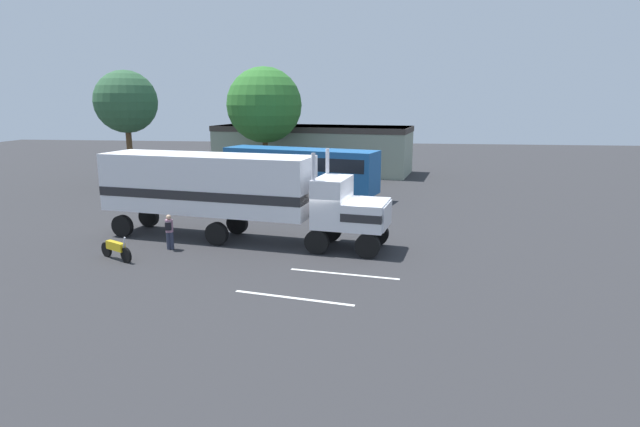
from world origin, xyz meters
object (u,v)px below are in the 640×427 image
Objects in this scene: motorcycle at (116,249)px; person_bystander at (169,231)px; semi_truck at (228,189)px; tree_left at (264,105)px; parked_bus at (300,168)px; tree_center at (126,102)px.

person_bystander is at bearing 47.30° from motorcycle.
semi_truck is at bearing 44.90° from motorcycle.
semi_truck is 1.52× the size of tree_left.
parked_bus is at bearing 74.31° from person_bystander.
parked_bus is 16.49m from motorcycle.
semi_truck is at bearing -49.85° from tree_center.
tree_left is (-4.32, 8.07, 4.21)m from parked_bus.
person_bystander reaches higher than motorcycle.
tree_center reaches higher than parked_bus.
parked_bus is at bearing 70.43° from motorcycle.
tree_left is at bearing 91.27° from person_bystander.
parked_bus is 15.13m from tree_center.
parked_bus is at bearing 81.97° from semi_truck.
motorcycle is 0.21× the size of tree_center.
semi_truck is 1.28× the size of parked_bus.
tree_left reaches higher than parked_bus.
parked_bus is (3.84, 13.67, 1.17)m from person_bystander.
tree_center is at bearing 130.15° from semi_truck.
tree_center is (-14.10, 3.15, 4.48)m from parked_bus.
motorcycle is at bearing -109.57° from parked_bus.
motorcycle is at bearing -135.10° from semi_truck.
semi_truck reaches higher than motorcycle.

